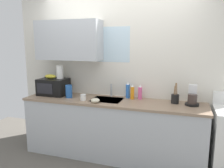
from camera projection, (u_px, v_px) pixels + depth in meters
The scene contains 14 objects.
kitchen_wall_assembly at pixel (109, 68), 3.60m from camera, with size 3.51×0.42×2.50m.
counter_unit at pixel (112, 128), 3.43m from camera, with size 2.74×0.63×0.90m.
sink_faucet at pixel (111, 90), 3.59m from camera, with size 0.03×0.03×0.20m, color #B2B5BA.
microwave at pixel (53, 87), 3.69m from camera, with size 0.46×0.35×0.27m.
banana_bunch at pixel (50, 76), 3.67m from camera, with size 0.20×0.11×0.07m, color gold.
paper_towel_roll at pixel (60, 72), 3.66m from camera, with size 0.11×0.11×0.22m, color white.
coffee_maker at pixel (192, 98), 3.09m from camera, with size 0.19×0.21×0.28m.
dish_soap_bottle_blue at pixel (128, 91), 3.47m from camera, with size 0.06×0.06×0.25m.
dish_soap_bottle_orange at pixel (132, 92), 3.41m from camera, with size 0.06×0.06×0.23m.
dish_soap_bottle_pink at pixel (140, 93), 3.40m from camera, with size 0.06×0.06×0.22m.
cereal_canister at pixel (69, 91), 3.50m from camera, with size 0.10×0.10×0.20m, color #2659A5.
mug_white at pixel (83, 97), 3.34m from camera, with size 0.08×0.08×0.10m, color white.
utensil_crock at pixel (175, 98), 3.18m from camera, with size 0.11×0.11×0.30m.
small_bowl at pixel (95, 100), 3.22m from camera, with size 0.13×0.13×0.07m, color beige.
Camera 1 is at (1.01, -3.09, 1.76)m, focal length 35.75 mm.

